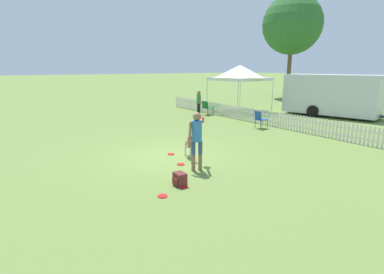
{
  "coord_description": "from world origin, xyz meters",
  "views": [
    {
      "loc": [
        8.28,
        -4.79,
        2.87
      ],
      "look_at": [
        0.96,
        0.21,
        0.8
      ],
      "focal_mm": 28.0,
      "sensor_mm": 36.0,
      "label": 1
    }
  ],
  "objects_px": {
    "frisbee_near_dog": "(163,196)",
    "tree_left_grove": "(292,25)",
    "leaping_dog": "(189,143)",
    "frisbee_far_scatter": "(181,164)",
    "handler_person": "(197,134)",
    "folding_chair_blue_left": "(207,107)",
    "spectator_standing": "(199,101)",
    "folding_chair_center": "(260,118)",
    "backpack_on_grass": "(180,179)",
    "canopy_tent_main": "(240,73)",
    "frisbee_midfield": "(171,154)",
    "frisbee_near_handler": "(183,187)",
    "equipment_trailer": "(332,94)"
  },
  "relations": [
    {
      "from": "frisbee_near_handler",
      "to": "spectator_standing",
      "type": "relative_size",
      "value": 0.15
    },
    {
      "from": "frisbee_near_dog",
      "to": "canopy_tent_main",
      "type": "height_order",
      "value": "canopy_tent_main"
    },
    {
      "from": "equipment_trailer",
      "to": "frisbee_near_handler",
      "type": "bearing_deg",
      "value": -86.04
    },
    {
      "from": "frisbee_near_dog",
      "to": "spectator_standing",
      "type": "xyz_separation_m",
      "value": [
        -8.83,
        7.33,
        0.91
      ]
    },
    {
      "from": "folding_chair_center",
      "to": "spectator_standing",
      "type": "bearing_deg",
      "value": 11.84
    },
    {
      "from": "equipment_trailer",
      "to": "frisbee_far_scatter",
      "type": "bearing_deg",
      "value": -91.29
    },
    {
      "from": "canopy_tent_main",
      "to": "spectator_standing",
      "type": "bearing_deg",
      "value": -85.14
    },
    {
      "from": "leaping_dog",
      "to": "frisbee_far_scatter",
      "type": "distance_m",
      "value": 0.92
    },
    {
      "from": "tree_left_grove",
      "to": "frisbee_near_dog",
      "type": "bearing_deg",
      "value": -57.79
    },
    {
      "from": "leaping_dog",
      "to": "frisbee_near_dog",
      "type": "xyz_separation_m",
      "value": [
        2.18,
        -2.19,
        -0.47
      ]
    },
    {
      "from": "handler_person",
      "to": "frisbee_near_dog",
      "type": "distance_m",
      "value": 2.26
    },
    {
      "from": "handler_person",
      "to": "tree_left_grove",
      "type": "relative_size",
      "value": 0.18
    },
    {
      "from": "folding_chair_center",
      "to": "tree_left_grove",
      "type": "bearing_deg",
      "value": -47.39
    },
    {
      "from": "frisbee_near_dog",
      "to": "folding_chair_center",
      "type": "height_order",
      "value": "folding_chair_center"
    },
    {
      "from": "frisbee_midfield",
      "to": "canopy_tent_main",
      "type": "bearing_deg",
      "value": 125.15
    },
    {
      "from": "backpack_on_grass",
      "to": "folding_chair_blue_left",
      "type": "bearing_deg",
      "value": 139.54
    },
    {
      "from": "frisbee_far_scatter",
      "to": "canopy_tent_main",
      "type": "relative_size",
      "value": 0.07
    },
    {
      "from": "handler_person",
      "to": "frisbee_midfield",
      "type": "bearing_deg",
      "value": 108.71
    },
    {
      "from": "frisbee_midfield",
      "to": "folding_chair_center",
      "type": "bearing_deg",
      "value": 103.54
    },
    {
      "from": "equipment_trailer",
      "to": "backpack_on_grass",
      "type": "bearing_deg",
      "value": -86.61
    },
    {
      "from": "handler_person",
      "to": "frisbee_near_dog",
      "type": "xyz_separation_m",
      "value": [
        1.05,
        -1.7,
        -1.05
      ]
    },
    {
      "from": "frisbee_midfield",
      "to": "canopy_tent_main",
      "type": "height_order",
      "value": "canopy_tent_main"
    },
    {
      "from": "handler_person",
      "to": "spectator_standing",
      "type": "bearing_deg",
      "value": 78.34
    },
    {
      "from": "handler_person",
      "to": "backpack_on_grass",
      "type": "height_order",
      "value": "handler_person"
    },
    {
      "from": "frisbee_midfield",
      "to": "backpack_on_grass",
      "type": "xyz_separation_m",
      "value": [
        2.47,
        -1.2,
        0.15
      ]
    },
    {
      "from": "frisbee_near_dog",
      "to": "tree_left_grove",
      "type": "bearing_deg",
      "value": 122.21
    },
    {
      "from": "frisbee_far_scatter",
      "to": "backpack_on_grass",
      "type": "xyz_separation_m",
      "value": [
        1.37,
        -0.89,
        0.15
      ]
    },
    {
      "from": "leaping_dog",
      "to": "frisbee_near_dog",
      "type": "relative_size",
      "value": 4.1
    },
    {
      "from": "folding_chair_blue_left",
      "to": "spectator_standing",
      "type": "relative_size",
      "value": 0.56
    },
    {
      "from": "leaping_dog",
      "to": "tree_left_grove",
      "type": "bearing_deg",
      "value": -125.29
    },
    {
      "from": "tree_left_grove",
      "to": "folding_chair_blue_left",
      "type": "bearing_deg",
      "value": -71.72
    },
    {
      "from": "spectator_standing",
      "to": "frisbee_near_dog",
      "type": "bearing_deg",
      "value": 143.74
    },
    {
      "from": "frisbee_near_dog",
      "to": "frisbee_midfield",
      "type": "bearing_deg",
      "value": 146.34
    },
    {
      "from": "frisbee_near_dog",
      "to": "frisbee_far_scatter",
      "type": "xyz_separation_m",
      "value": [
        -1.7,
        1.57,
        0.0
      ]
    },
    {
      "from": "frisbee_near_handler",
      "to": "equipment_trailer",
      "type": "xyz_separation_m",
      "value": [
        -4.3,
        13.29,
        1.28
      ]
    },
    {
      "from": "frisbee_near_dog",
      "to": "equipment_trailer",
      "type": "relative_size",
      "value": 0.04
    },
    {
      "from": "frisbee_near_handler",
      "to": "folding_chair_blue_left",
      "type": "distance_m",
      "value": 11.47
    },
    {
      "from": "handler_person",
      "to": "frisbee_midfield",
      "type": "height_order",
      "value": "handler_person"
    },
    {
      "from": "frisbee_far_scatter",
      "to": "canopy_tent_main",
      "type": "height_order",
      "value": "canopy_tent_main"
    },
    {
      "from": "leaping_dog",
      "to": "frisbee_near_handler",
      "type": "height_order",
      "value": "leaping_dog"
    },
    {
      "from": "backpack_on_grass",
      "to": "tree_left_grove",
      "type": "distance_m",
      "value": 25.04
    },
    {
      "from": "frisbee_far_scatter",
      "to": "folding_chair_center",
      "type": "bearing_deg",
      "value": 112.41
    },
    {
      "from": "frisbee_near_handler",
      "to": "frisbee_far_scatter",
      "type": "relative_size",
      "value": 1.0
    },
    {
      "from": "backpack_on_grass",
      "to": "folding_chair_center",
      "type": "bearing_deg",
      "value": 119.09
    },
    {
      "from": "folding_chair_blue_left",
      "to": "spectator_standing",
      "type": "distance_m",
      "value": 0.83
    },
    {
      "from": "folding_chair_blue_left",
      "to": "spectator_standing",
      "type": "height_order",
      "value": "spectator_standing"
    },
    {
      "from": "frisbee_near_handler",
      "to": "spectator_standing",
      "type": "bearing_deg",
      "value": 142.39
    },
    {
      "from": "canopy_tent_main",
      "to": "handler_person",
      "type": "bearing_deg",
      "value": -48.54
    },
    {
      "from": "frisbee_near_dog",
      "to": "spectator_standing",
      "type": "relative_size",
      "value": 0.15
    },
    {
      "from": "handler_person",
      "to": "folding_chair_blue_left",
      "type": "distance_m",
      "value": 10.16
    }
  ]
}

